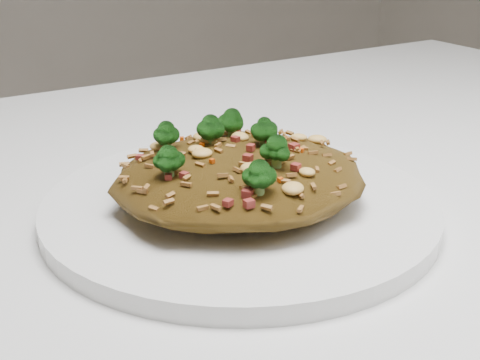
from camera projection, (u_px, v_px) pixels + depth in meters
name	position (u px, v px, depth m)	size (l,w,h in m)	color
dining_table	(285.00, 270.00, 0.61)	(1.20, 0.80, 0.75)	white
plate	(240.00, 207.00, 0.51)	(0.30, 0.30, 0.01)	white
fried_rice	(239.00, 167.00, 0.49)	(0.19, 0.17, 0.06)	brown
fork	(258.00, 159.00, 0.58)	(0.11, 0.14, 0.00)	silver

